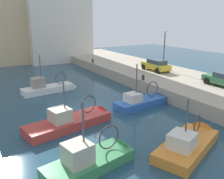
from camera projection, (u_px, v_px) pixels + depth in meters
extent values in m
plane|color=navy|center=(87.00, 110.00, 20.43)|extent=(80.00, 80.00, 0.00)
cube|color=#ADA08C|center=(186.00, 85.00, 25.80)|extent=(9.00, 56.00, 1.20)
cube|color=#2D60B7|center=(141.00, 106.00, 21.26)|extent=(5.00, 2.21, 1.23)
cone|color=#2D60B7|center=(162.00, 100.00, 22.84)|extent=(1.06, 1.60, 1.51)
cube|color=#B2A893|center=(141.00, 100.00, 21.11)|extent=(4.79, 2.05, 0.08)
cube|color=beige|center=(133.00, 98.00, 20.46)|extent=(1.32, 1.32, 0.75)
cylinder|color=#4C4C51|center=(137.00, 83.00, 20.33)|extent=(0.10, 0.10, 3.24)
torus|color=#3F3833|center=(152.00, 89.00, 21.66)|extent=(1.38, 0.23, 1.38)
sphere|color=white|center=(121.00, 105.00, 21.09)|extent=(0.32, 0.32, 0.32)
cube|color=#388951|center=(89.00, 168.00, 12.47)|extent=(4.98, 2.67, 1.16)
cone|color=#388951|center=(127.00, 150.00, 14.17)|extent=(1.19, 1.78, 1.64)
cube|color=#896B4C|center=(89.00, 159.00, 12.32)|extent=(4.76, 2.49, 0.08)
cube|color=#B7AD99|center=(78.00, 154.00, 11.75)|extent=(1.46, 1.45, 1.07)
cylinder|color=#4C4C51|center=(83.00, 132.00, 11.70)|extent=(0.10, 0.10, 3.18)
torus|color=#3F3833|center=(109.00, 137.00, 12.93)|extent=(1.36, 0.33, 1.37)
sphere|color=white|center=(55.00, 167.00, 12.26)|extent=(0.32, 0.32, 0.32)
cube|color=white|center=(48.00, 92.00, 25.36)|extent=(5.36, 2.21, 1.27)
cone|color=white|center=(74.00, 87.00, 27.04)|extent=(1.06, 1.58, 1.49)
cube|color=#896B4C|center=(48.00, 87.00, 25.20)|extent=(5.14, 2.06, 0.08)
cube|color=gray|center=(38.00, 83.00, 24.48)|extent=(1.32, 1.20, 1.06)
cylinder|color=#4C4C51|center=(41.00, 72.00, 24.37)|extent=(0.10, 0.10, 3.34)
torus|color=#3F3833|center=(60.00, 78.00, 25.83)|extent=(1.22, 0.21, 1.22)
sphere|color=white|center=(30.00, 91.00, 25.13)|extent=(0.32, 0.32, 0.32)
cube|color=orange|center=(187.00, 151.00, 14.13)|extent=(5.48, 3.80, 1.18)
cone|color=orange|center=(203.00, 133.00, 16.32)|extent=(1.52, 2.05, 1.85)
cube|color=#896B4C|center=(187.00, 142.00, 13.98)|extent=(5.23, 3.57, 0.08)
cube|color=beige|center=(182.00, 141.00, 13.19)|extent=(1.76, 1.71, 0.85)
cylinder|color=#4C4C51|center=(186.00, 123.00, 13.25)|extent=(0.10, 0.10, 2.73)
torus|color=#3F3833|center=(197.00, 124.00, 14.88)|extent=(1.04, 0.48, 1.09)
sphere|color=white|center=(157.00, 152.00, 13.60)|extent=(0.32, 0.32, 0.32)
cube|color=#BC3833|center=(69.00, 127.00, 17.18)|extent=(6.38, 3.02, 1.23)
cone|color=#BC3833|center=(106.00, 115.00, 19.31)|extent=(1.20, 1.89, 1.76)
cube|color=#9E7A51|center=(68.00, 120.00, 17.03)|extent=(6.11, 2.82, 0.08)
cube|color=#B7AD99|center=(60.00, 115.00, 16.50)|extent=(1.49, 1.53, 0.94)
cylinder|color=#4C4C51|center=(64.00, 102.00, 16.49)|extent=(0.10, 0.10, 2.76)
torus|color=#3F3833|center=(88.00, 104.00, 17.88)|extent=(1.32, 0.32, 1.33)
sphere|color=white|center=(37.00, 127.00, 16.77)|extent=(0.32, 0.32, 0.32)
cube|color=gold|center=(156.00, 66.00, 29.76)|extent=(1.74, 4.04, 0.63)
cube|color=#384756|center=(157.00, 62.00, 29.44)|extent=(1.50, 2.28, 0.49)
cylinder|color=black|center=(144.00, 67.00, 30.61)|extent=(0.24, 0.65, 0.64)
cylinder|color=black|center=(154.00, 66.00, 31.35)|extent=(0.24, 0.65, 0.64)
cylinder|color=black|center=(157.00, 71.00, 28.32)|extent=(0.24, 0.65, 0.64)
cylinder|color=black|center=(168.00, 69.00, 29.06)|extent=(0.24, 0.65, 0.64)
cylinder|color=black|center=(207.00, 81.00, 23.70)|extent=(0.25, 0.65, 0.64)
cylinder|color=black|center=(219.00, 79.00, 24.46)|extent=(0.25, 0.65, 0.64)
cylinder|color=#2D2D33|center=(143.00, 78.00, 25.21)|extent=(0.28, 0.28, 0.55)
cylinder|color=#2D2D33|center=(93.00, 61.00, 35.18)|extent=(0.28, 0.28, 0.55)
cylinder|color=#38383D|center=(164.00, 51.00, 30.14)|extent=(0.12, 0.12, 4.50)
sphere|color=#F2EACC|center=(165.00, 31.00, 29.47)|extent=(0.36, 0.36, 0.36)
cube|color=#D1B284|center=(12.00, 13.00, 40.57)|extent=(9.24, 7.70, 16.36)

